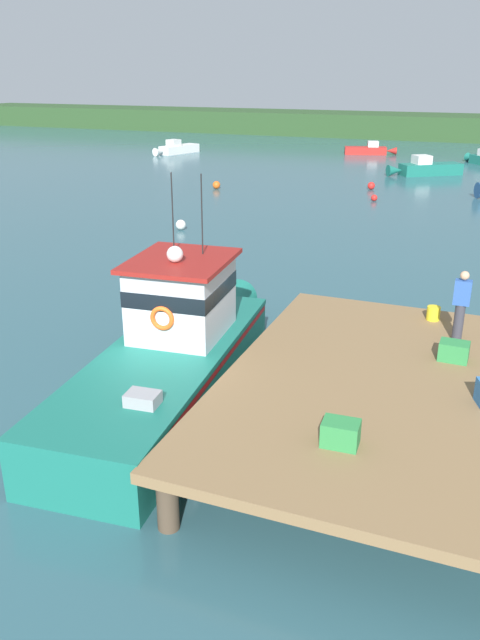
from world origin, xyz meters
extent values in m
plane|color=#2D5660|center=(0.00, 0.00, 0.00)|extent=(200.00, 200.00, 0.00)
cylinder|color=#4C3D2D|center=(2.20, -4.10, 0.50)|extent=(0.36, 0.36, 1.00)
cylinder|color=#4C3D2D|center=(2.20, 4.10, 0.50)|extent=(0.36, 0.36, 1.00)
cube|color=olive|center=(4.80, 0.00, 1.10)|extent=(6.00, 9.00, 0.20)
cube|color=#196B5B|center=(0.20, -0.45, 0.55)|extent=(3.20, 8.19, 1.10)
cone|color=#196B5B|center=(-0.23, 4.43, 0.55)|extent=(1.25, 1.89, 1.10)
cube|color=#A31919|center=(0.20, -0.45, 1.00)|extent=(3.20, 8.03, 0.12)
cube|color=#196B5B|center=(0.20, -0.45, 1.16)|extent=(3.24, 8.19, 0.12)
cube|color=silver|center=(0.09, 0.74, 2.00)|extent=(2.09, 2.36, 1.80)
cube|color=black|center=(0.09, 0.74, 2.31)|extent=(2.11, 2.38, 0.36)
cube|color=maroon|center=(0.09, 0.74, 2.95)|extent=(2.35, 2.68, 0.10)
sphere|color=white|center=(0.12, 0.44, 3.18)|extent=(0.36, 0.36, 0.36)
cylinder|color=black|center=(-0.30, 1.21, 3.90)|extent=(0.03, 0.03, 1.80)
cylinder|color=black|center=(0.40, 1.27, 3.90)|extent=(0.03, 0.03, 1.80)
cube|color=#939399|center=(0.94, -2.60, 1.28)|extent=(0.64, 0.49, 0.36)
torus|color=orange|center=(0.05, -3.28, 1.16)|extent=(0.61, 0.61, 0.12)
torus|color=#EA5119|center=(0.19, -0.39, 2.00)|extent=(0.55, 0.15, 0.54)
cube|color=#2D8442|center=(4.58, -2.55, 1.41)|extent=(0.62, 0.47, 0.42)
cube|color=#2D8442|center=(6.03, 1.54, 1.40)|extent=(0.61, 0.46, 0.40)
cylinder|color=yellow|center=(5.39, 3.77, 1.37)|extent=(0.32, 0.32, 0.34)
cylinder|color=#383842|center=(6.02, 2.67, 1.63)|extent=(0.22, 0.22, 0.86)
cube|color=#2D56A8|center=(6.02, 2.67, 2.34)|extent=(0.36, 0.22, 0.56)
sphere|color=tan|center=(6.02, 2.67, 2.73)|extent=(0.20, 0.20, 0.20)
cube|color=white|center=(-19.87, 40.18, 0.35)|extent=(2.39, 4.01, 0.70)
cone|color=white|center=(-20.64, 37.92, 0.35)|extent=(0.97, 1.13, 0.70)
cube|color=silver|center=(-20.08, 39.54, 0.96)|extent=(1.23, 1.22, 0.52)
cube|color=red|center=(-4.49, 45.38, 0.32)|extent=(3.70, 2.05, 0.64)
cone|color=red|center=(-2.37, 45.98, 0.32)|extent=(1.02, 0.86, 0.64)
cube|color=silver|center=(-3.89, 45.55, 0.88)|extent=(1.09, 1.11, 0.48)
cone|color=#196B5B|center=(4.32, 43.71, 0.34)|extent=(1.12, 1.14, 0.67)
cube|color=#196B5B|center=(2.04, 35.60, 0.39)|extent=(4.31, 3.54, 0.78)
cone|color=#196B5B|center=(-0.17, 34.09, 0.39)|extent=(1.32, 1.25, 0.78)
cube|color=silver|center=(1.42, 35.17, 1.07)|extent=(1.50, 1.50, 0.58)
sphere|color=red|center=(-0.70, 28.24, 0.23)|extent=(0.45, 0.45, 0.45)
sphere|color=#EA5B19|center=(-9.66, 24.96, 0.24)|extent=(0.47, 0.47, 0.47)
sphere|color=red|center=(0.16, 24.62, 0.18)|extent=(0.36, 0.36, 0.36)
sphere|color=silver|center=(-6.84, 14.42, 0.23)|extent=(0.47, 0.47, 0.47)
cube|color=#284723|center=(0.00, 62.00, 1.20)|extent=(120.00, 8.00, 2.40)
camera|label=1|loc=(6.36, -11.47, 6.92)|focal=35.85mm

